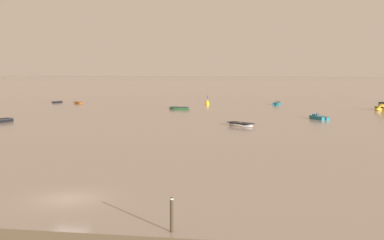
{
  "coord_description": "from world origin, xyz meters",
  "views": [
    {
      "loc": [
        13.79,
        -32.2,
        9.05
      ],
      "look_at": [
        0.95,
        46.97,
        0.47
      ],
      "focal_mm": 47.73,
      "sensor_mm": 36.0,
      "label": 1
    }
  ],
  "objects": [
    {
      "name": "rowboat_moored_2",
      "position": [
        -5.71,
        71.65,
        0.19
      ],
      "size": [
        4.58,
        1.99,
        0.7
      ],
      "rotation": [
        0.0,
        0.0,
        6.17
      ],
      "color": "#23602D",
      "rests_on": "ground"
    },
    {
      "name": "channel_buoy",
      "position": [
        -1.59,
        84.92,
        0.46
      ],
      "size": [
        0.9,
        0.9,
        2.3
      ],
      "color": "gold",
      "rests_on": "ground"
    },
    {
      "name": "motorboat_moored_3",
      "position": [
        21.01,
        56.44,
        0.21
      ],
      "size": [
        3.46,
        4.59,
        1.51
      ],
      "rotation": [
        0.0,
        0.0,
        2.08
      ],
      "color": "#197084",
      "rests_on": "ground"
    },
    {
      "name": "rowboat_moored_1",
      "position": [
        -38.68,
        85.37,
        0.15
      ],
      "size": [
        2.3,
        3.69,
        0.55
      ],
      "rotation": [
        0.0,
        0.0,
        4.37
      ],
      "color": "black",
      "rests_on": "ground"
    },
    {
      "name": "motorboat_moored_5",
      "position": [
        14.46,
        88.09,
        0.2
      ],
      "size": [
        2.2,
        4.4,
        1.44
      ],
      "rotation": [
        0.0,
        0.0,
        1.39
      ],
      "color": "#197084",
      "rests_on": "ground"
    },
    {
      "name": "mooring_post_near",
      "position": [
        8.36,
        -5.68,
        0.9
      ],
      "size": [
        0.22,
        0.22,
        2.13
      ],
      "color": "#3D3323",
      "rests_on": "ground"
    },
    {
      "name": "rowboat_moored_6",
      "position": [
        8.82,
        44.13,
        0.2
      ],
      "size": [
        4.71,
        4.15,
        0.74
      ],
      "rotation": [
        0.0,
        0.0,
        5.63
      ],
      "color": "white",
      "rests_on": "ground"
    },
    {
      "name": "rowboat_moored_5",
      "position": [
        -32.44,
        83.26,
        0.16
      ],
      "size": [
        3.5,
        3.51,
        0.58
      ],
      "rotation": [
        0.0,
        0.0,
        2.35
      ],
      "color": "orange",
      "rests_on": "ground"
    },
    {
      "name": "ground_plane",
      "position": [
        0.0,
        0.0,
        0.0
      ],
      "size": [
        800.0,
        800.0,
        0.0
      ],
      "primitive_type": "plane",
      "color": "gray"
    }
  ]
}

